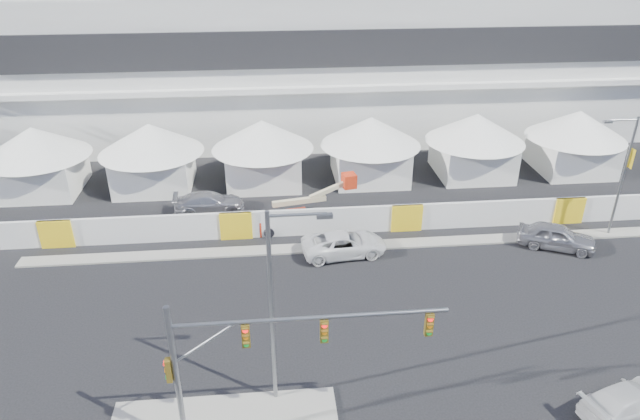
{
  "coord_description": "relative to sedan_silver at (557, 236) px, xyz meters",
  "views": [
    {
      "loc": [
        -3.55,
        -20.54,
        19.83
      ],
      "look_at": [
        -0.6,
        10.0,
        4.2
      ],
      "focal_mm": 32.0,
      "sensor_mm": 36.0,
      "label": 1
    }
  ],
  "objects": [
    {
      "name": "stadium",
      "position": [
        -6.81,
        30.39,
        8.6
      ],
      "size": [
        80.0,
        24.8,
        21.98
      ],
      "color": "silver",
      "rests_on": "ground"
    },
    {
      "name": "ground",
      "position": [
        -15.51,
        -11.11,
        -0.85
      ],
      "size": [
        160.0,
        160.0,
        0.0
      ],
      "primitive_type": "plane",
      "color": "black",
      "rests_on": "ground"
    },
    {
      "name": "streetlight_median",
      "position": [
        -18.97,
        -11.91,
        4.82
      ],
      "size": [
        2.66,
        0.27,
        9.63
      ],
      "color": "gray",
      "rests_on": "median_island"
    },
    {
      "name": "tent_row",
      "position": [
        -15.01,
        12.89,
        2.3
      ],
      "size": [
        53.4,
        8.4,
        5.4
      ],
      "color": "white",
      "rests_on": "ground"
    },
    {
      "name": "lot_car_c",
      "position": [
        -23.71,
        7.69,
        -0.09
      ],
      "size": [
        2.51,
        5.39,
        1.52
      ],
      "primitive_type": "imported",
      "rotation": [
        0.0,
        0.0,
        1.64
      ],
      "color": "#B1B0B5",
      "rests_on": "ground"
    },
    {
      "name": "pickup_near",
      "position": [
        -3.5,
        -14.31,
        -0.15
      ],
      "size": [
        3.27,
        5.23,
        1.41
      ],
      "primitive_type": "imported",
      "rotation": [
        0.0,
        0.0,
        1.86
      ],
      "color": "silver",
      "rests_on": "ground"
    },
    {
      "name": "streetlight_curb",
      "position": [
        4.43,
        1.39,
        4.16
      ],
      "size": [
        2.56,
        0.58,
        8.63
      ],
      "color": "slate",
      "rests_on": "ground"
    },
    {
      "name": "hoarding_fence",
      "position": [
        -9.51,
        3.39,
        0.15
      ],
      "size": [
        70.0,
        0.25,
        2.0
      ],
      "primitive_type": "cube",
      "color": "silver",
      "rests_on": "ground"
    },
    {
      "name": "sedan_silver",
      "position": [
        0.0,
        0.0,
        0.0
      ],
      "size": [
        3.91,
        5.39,
        1.71
      ],
      "primitive_type": "imported",
      "rotation": [
        0.0,
        0.0,
        1.14
      ],
      "color": "#A7A7AB",
      "rests_on": "ground"
    },
    {
      "name": "boom_lift",
      "position": [
        -17.54,
        4.39,
        0.14
      ],
      "size": [
        7.43,
        2.3,
        3.69
      ],
      "rotation": [
        0.0,
        0.0,
        0.19
      ],
      "color": "red",
      "rests_on": "ground"
    },
    {
      "name": "far_curb",
      "position": [
        4.49,
        1.39,
        -0.79
      ],
      "size": [
        80.0,
        1.2,
        0.12
      ],
      "primitive_type": "cube",
      "color": "gray",
      "rests_on": "ground"
    },
    {
      "name": "pickup_curb",
      "position": [
        -14.36,
        0.51,
        -0.08
      ],
      "size": [
        3.14,
        5.83,
        1.55
      ],
      "primitive_type": "imported",
      "rotation": [
        0.0,
        0.0,
        1.67
      ],
      "color": "white",
      "rests_on": "ground"
    },
    {
      "name": "traffic_mast",
      "position": [
        -20.65,
        -14.38,
        3.37
      ],
      "size": [
        10.95,
        0.7,
        7.18
      ],
      "color": "gray",
      "rests_on": "median_island"
    }
  ]
}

